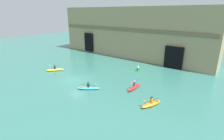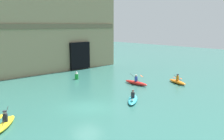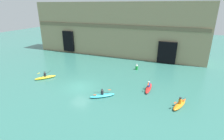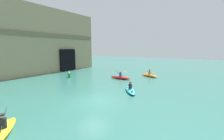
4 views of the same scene
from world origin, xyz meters
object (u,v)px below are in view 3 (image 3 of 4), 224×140
Objects in this scene: kayak_red at (149,88)px; kayak_orange at (179,104)px; marker_buoy at (137,67)px; kayak_cyan at (102,95)px; kayak_yellow at (45,77)px.

kayak_red is 1.10× the size of kayak_orange.
kayak_red is 8.07m from marker_buoy.
kayak_cyan is (-5.12, -4.24, -0.05)m from kayak_red.
kayak_red is at bearing -64.07° from marker_buoy.
kayak_yellow is 0.95× the size of kayak_cyan.
kayak_yellow is (-16.01, -2.26, -0.01)m from kayak_red.
kayak_cyan is at bearing -97.87° from marker_buoy.
marker_buoy is at bearing 44.29° from kayak_cyan.
marker_buoy reaches higher than kayak_cyan.
kayak_yellow is 11.07m from kayak_cyan.
kayak_yellow is 0.95× the size of kayak_orange.
kayak_red is at bearing -42.79° from kayak_yellow.
kayak_orange reaches higher than kayak_cyan.
kayak_red is 5.10m from kayak_orange.
kayak_red reaches higher than marker_buoy.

